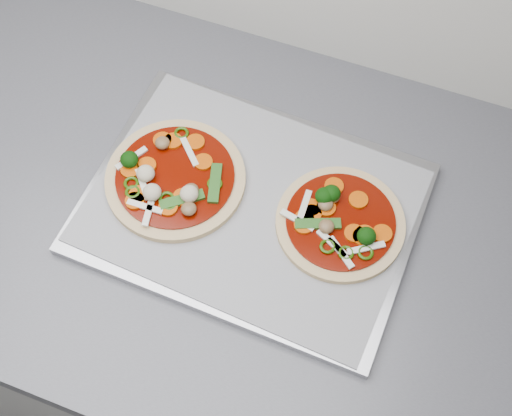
% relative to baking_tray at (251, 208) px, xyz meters
% --- Properties ---
extents(base_cabinet, '(3.60, 0.60, 0.86)m').
position_rel_baking_tray_xyz_m(base_cabinet, '(0.09, -0.01, -0.48)').
color(base_cabinet, '#B4B4B2').
rests_on(base_cabinet, ground).
extents(countertop, '(3.60, 0.60, 0.04)m').
position_rel_baking_tray_xyz_m(countertop, '(0.09, -0.01, -0.03)').
color(countertop, '#5A5A62').
rests_on(countertop, base_cabinet).
extents(baking_tray, '(0.43, 0.32, 0.01)m').
position_rel_baking_tray_xyz_m(baking_tray, '(0.00, 0.00, 0.00)').
color(baking_tray, '#97979D').
rests_on(baking_tray, countertop).
extents(parchment, '(0.42, 0.32, 0.00)m').
position_rel_baking_tray_xyz_m(parchment, '(0.00, 0.00, 0.01)').
color(parchment, '#9C9CA2').
rests_on(parchment, baking_tray).
extents(pizza_left, '(0.22, 0.22, 0.03)m').
position_rel_baking_tray_xyz_m(pizza_left, '(-0.11, -0.00, 0.02)').
color(pizza_left, tan).
rests_on(pizza_left, parchment).
extents(pizza_right, '(0.17, 0.17, 0.03)m').
position_rel_baking_tray_xyz_m(pizza_right, '(0.11, 0.01, 0.02)').
color(pizza_right, tan).
rests_on(pizza_right, parchment).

